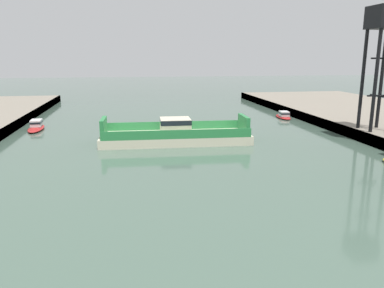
{
  "coord_description": "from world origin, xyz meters",
  "views": [
    {
      "loc": [
        -6.21,
        -8.32,
        10.92
      ],
      "look_at": [
        0.0,
        29.73,
        2.0
      ],
      "focal_mm": 35.7,
      "sensor_mm": 36.0,
      "label": 1
    }
  ],
  "objects_px": {
    "moored_boat_mid_right": "(284,115)",
    "crane_tower": "(384,32)",
    "chain_ferry": "(175,135)",
    "moored_boat_mid_left": "(36,126)"
  },
  "relations": [
    {
      "from": "chain_ferry",
      "to": "moored_boat_mid_left",
      "type": "relative_size",
      "value": 2.74
    },
    {
      "from": "moored_boat_mid_left",
      "to": "crane_tower",
      "type": "height_order",
      "value": "crane_tower"
    },
    {
      "from": "chain_ferry",
      "to": "moored_boat_mid_left",
      "type": "bearing_deg",
      "value": 148.73
    },
    {
      "from": "chain_ferry",
      "to": "crane_tower",
      "type": "relative_size",
      "value": 1.24
    },
    {
      "from": "moored_boat_mid_right",
      "to": "crane_tower",
      "type": "xyz_separation_m",
      "value": [
        4.41,
        -19.41,
        13.35
      ]
    },
    {
      "from": "moored_boat_mid_left",
      "to": "crane_tower",
      "type": "distance_m",
      "value": 49.98
    },
    {
      "from": "chain_ferry",
      "to": "moored_boat_mid_right",
      "type": "height_order",
      "value": "chain_ferry"
    },
    {
      "from": "moored_boat_mid_right",
      "to": "crane_tower",
      "type": "distance_m",
      "value": 23.97
    },
    {
      "from": "moored_boat_mid_left",
      "to": "crane_tower",
      "type": "relative_size",
      "value": 0.45
    },
    {
      "from": "chain_ferry",
      "to": "moored_boat_mid_right",
      "type": "relative_size",
      "value": 3.18
    }
  ]
}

